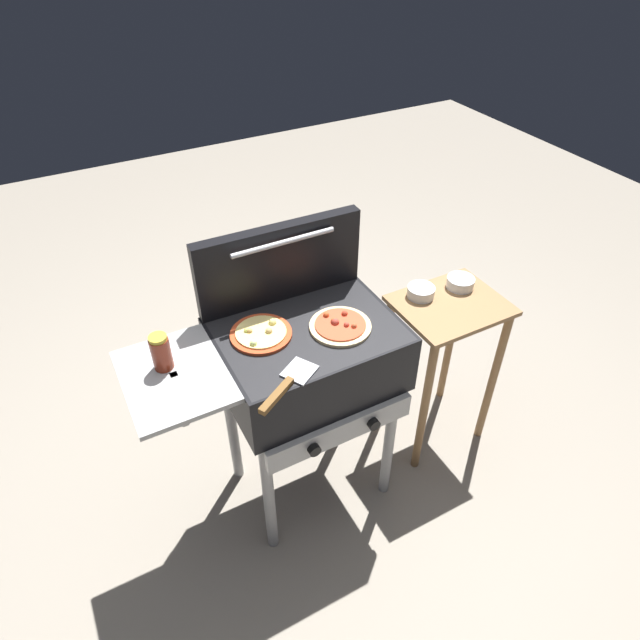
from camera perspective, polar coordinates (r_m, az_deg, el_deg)
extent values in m
plane|color=gray|center=(2.60, -1.01, -16.27)|extent=(8.00, 8.00, 0.00)
cube|color=black|center=(2.01, -1.26, -3.52)|extent=(0.64, 0.48, 0.24)
cube|color=black|center=(1.93, -1.31, -0.99)|extent=(0.61, 0.46, 0.01)
cube|color=#A4A4A4|center=(1.83, -14.86, -5.66)|extent=(0.32, 0.41, 0.02)
cube|color=#A4A4A4|center=(1.91, -14.32, -8.03)|extent=(0.02, 0.02, 0.24)
cube|color=#A4A4A4|center=(1.98, 2.21, -11.51)|extent=(0.58, 0.02, 0.10)
cylinder|color=black|center=(1.93, -0.59, -13.30)|extent=(0.04, 0.02, 0.04)
cylinder|color=black|center=(2.01, 5.57, -10.68)|extent=(0.04, 0.02, 0.04)
cylinder|color=#A4A4A4|center=(2.17, -5.33, -17.66)|extent=(0.04, 0.04, 0.66)
cylinder|color=#A4A4A4|center=(2.33, 7.16, -12.34)|extent=(0.04, 0.04, 0.66)
cylinder|color=#A4A4A4|center=(2.39, -9.10, -10.79)|extent=(0.04, 0.04, 0.66)
cylinder|color=#A4A4A4|center=(2.54, 2.37, -6.49)|extent=(0.04, 0.04, 0.66)
cube|color=black|center=(2.00, -4.20, 5.90)|extent=(0.63, 0.07, 0.30)
cylinder|color=#B7B7BC|center=(1.91, -3.78, 8.02)|extent=(0.38, 0.02, 0.02)
cylinder|color=beige|center=(1.93, 2.11, -0.67)|extent=(0.22, 0.22, 0.01)
cylinder|color=#D14C2D|center=(1.93, 2.11, -0.46)|extent=(0.18, 0.18, 0.01)
sphere|color=#B95631|center=(1.91, 3.55, -0.61)|extent=(0.02, 0.02, 0.02)
sphere|color=#CD4432|center=(1.92, 2.76, -0.49)|extent=(0.02, 0.02, 0.02)
sphere|color=#B75229|center=(1.93, 1.46, -0.10)|extent=(0.02, 0.02, 0.02)
sphere|color=#AA3925|center=(1.96, 2.55, 0.67)|extent=(0.02, 0.02, 0.02)
sphere|color=#B54033|center=(1.92, 1.59, -0.22)|extent=(0.03, 0.03, 0.03)
sphere|color=#C44D23|center=(1.95, 0.64, 0.52)|extent=(0.02, 0.02, 0.02)
cylinder|color=#C64723|center=(1.91, -6.12, -1.45)|extent=(0.22, 0.22, 0.01)
cylinder|color=#EDD17A|center=(1.90, -6.14, -1.24)|extent=(0.18, 0.18, 0.01)
sphere|color=tan|center=(1.90, -5.32, -1.13)|extent=(0.02, 0.02, 0.02)
sphere|color=tan|center=(1.90, -7.30, -1.11)|extent=(0.02, 0.02, 0.02)
sphere|color=#CCD965|center=(1.91, -7.61, -1.06)|extent=(0.02, 0.02, 0.02)
sphere|color=#F2E07E|center=(1.93, -4.94, -0.23)|extent=(0.03, 0.03, 0.03)
sphere|color=#CFED8C|center=(1.85, -6.90, -2.40)|extent=(0.02, 0.02, 0.02)
cylinder|color=maroon|center=(1.82, -16.10, -3.35)|extent=(0.06, 0.06, 0.12)
cylinder|color=gold|center=(1.78, -16.46, -1.81)|extent=(0.06, 0.06, 0.01)
cube|color=#B7BABF|center=(1.77, -2.13, -5.30)|extent=(0.13, 0.13, 0.01)
cube|color=brown|center=(1.69, -4.51, -7.79)|extent=(0.15, 0.10, 0.02)
cube|color=olive|center=(2.32, 13.39, 1.48)|extent=(0.44, 0.36, 0.02)
cylinder|color=olive|center=(2.40, 10.72, -9.10)|extent=(0.04, 0.04, 0.75)
cylinder|color=olive|center=(2.60, 17.44, -5.88)|extent=(0.04, 0.04, 0.75)
cylinder|color=olive|center=(2.56, 6.73, -4.78)|extent=(0.04, 0.04, 0.75)
cylinder|color=olive|center=(2.75, 13.34, -2.09)|extent=(0.04, 0.04, 0.75)
cylinder|color=silver|center=(2.41, 14.32, 3.78)|extent=(0.12, 0.12, 0.04)
cylinder|color=maroon|center=(2.41, 14.30, 3.65)|extent=(0.10, 0.10, 0.02)
cylinder|color=silver|center=(2.32, 10.40, 2.89)|extent=(0.11, 0.11, 0.04)
cylinder|color=#4C7533|center=(2.32, 10.38, 2.76)|extent=(0.09, 0.09, 0.02)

